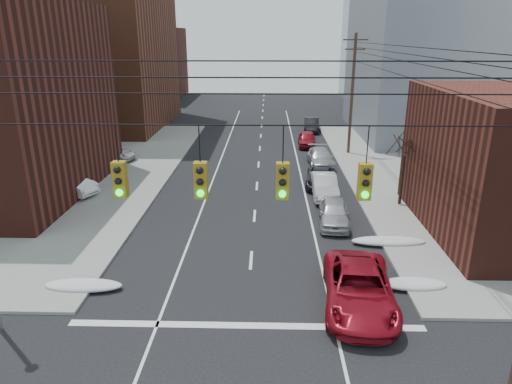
# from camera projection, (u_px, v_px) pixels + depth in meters

# --- Properties ---
(building_brick_far) EXTENTS (22.00, 18.00, 12.00)m
(building_brick_far) POSITION_uv_depth(u_px,v_px,m) (117.00, 64.00, 80.36)
(building_brick_far) COLOR #451B14
(building_brick_far) RESTS_ON ground
(building_office) EXTENTS (22.00, 20.00, 25.00)m
(building_office) POSITION_uv_depth(u_px,v_px,m) (467.00, 18.00, 48.70)
(building_office) COLOR gray
(building_office) RESTS_ON ground
(building_glass) EXTENTS (20.00, 18.00, 22.00)m
(building_glass) POSITION_uv_depth(u_px,v_px,m) (412.00, 34.00, 73.70)
(building_glass) COLOR gray
(building_glass) RESTS_ON ground
(utility_pole_far) EXTENTS (2.20, 0.28, 11.00)m
(utility_pole_far) POSITION_uv_depth(u_px,v_px,m) (352.00, 93.00, 41.78)
(utility_pole_far) COLOR #473323
(utility_pole_far) RESTS_ON ground
(traffic_signals) EXTENTS (17.00, 0.42, 2.02)m
(traffic_signals) POSITION_uv_depth(u_px,v_px,m) (241.00, 178.00, 12.22)
(traffic_signals) COLOR black
(traffic_signals) RESTS_ON ground
(bare_tree) EXTENTS (2.09, 2.20, 4.93)m
(bare_tree) POSITION_uv_depth(u_px,v_px,m) (402.00, 173.00, 29.65)
(bare_tree) COLOR black
(bare_tree) RESTS_ON ground
(snow_nw) EXTENTS (3.50, 1.08, 0.42)m
(snow_nw) POSITION_uv_depth(u_px,v_px,m) (83.00, 285.00, 20.37)
(snow_nw) COLOR silver
(snow_nw) RESTS_ON ground
(snow_ne) EXTENTS (3.00, 1.08, 0.42)m
(snow_ne) POSITION_uv_depth(u_px,v_px,m) (413.00, 284.00, 20.48)
(snow_ne) COLOR silver
(snow_ne) RESTS_ON ground
(snow_east_far) EXTENTS (4.00, 1.08, 0.42)m
(snow_east_far) POSITION_uv_depth(u_px,v_px,m) (388.00, 241.00, 24.73)
(snow_east_far) COLOR silver
(snow_east_far) RESTS_ON ground
(red_pickup) EXTENTS (3.36, 6.32, 1.69)m
(red_pickup) POSITION_uv_depth(u_px,v_px,m) (359.00, 288.00, 18.92)
(red_pickup) COLOR maroon
(red_pickup) RESTS_ON ground
(parked_car_a) EXTENTS (2.11, 4.47, 1.48)m
(parked_car_a) POSITION_uv_depth(u_px,v_px,m) (334.00, 213.00, 27.25)
(parked_car_a) COLOR #BBBAC0
(parked_car_a) RESTS_ON ground
(parked_car_b) EXTENTS (1.67, 4.70, 1.55)m
(parked_car_b) POSITION_uv_depth(u_px,v_px,m) (324.00, 186.00, 32.00)
(parked_car_b) COLOR silver
(parked_car_b) RESTS_ON ground
(parked_car_c) EXTENTS (2.71, 4.84, 1.28)m
(parked_car_c) POSITION_uv_depth(u_px,v_px,m) (321.00, 178.00, 34.25)
(parked_car_c) COLOR black
(parked_car_c) RESTS_ON ground
(parked_car_d) EXTENTS (2.13, 5.11, 1.47)m
(parked_car_d) POSITION_uv_depth(u_px,v_px,m) (321.00, 158.00, 39.44)
(parked_car_d) COLOR #AAAAAF
(parked_car_d) RESTS_ON ground
(parked_car_e) EXTENTS (1.93, 4.47, 1.50)m
(parked_car_e) POSITION_uv_depth(u_px,v_px,m) (307.00, 139.00, 46.43)
(parked_car_e) COLOR maroon
(parked_car_e) RESTS_ON ground
(parked_car_f) EXTENTS (2.05, 4.91, 1.58)m
(parked_car_f) POSITION_uv_depth(u_px,v_px,m) (311.00, 125.00, 53.67)
(parked_car_f) COLOR black
(parked_car_f) RESTS_ON ground
(lot_car_a) EXTENTS (4.94, 3.37, 1.54)m
(lot_car_a) POSITION_uv_depth(u_px,v_px,m) (66.00, 184.00, 32.02)
(lot_car_a) COLOR white
(lot_car_a) RESTS_ON sidewalk_nw
(lot_car_b) EXTENTS (5.16, 3.32, 1.32)m
(lot_car_b) POSITION_uv_depth(u_px,v_px,m) (110.00, 153.00, 40.80)
(lot_car_b) COLOR #B4B4B9
(lot_car_b) RESTS_ON sidewalk_nw
(lot_car_d) EXTENTS (4.00, 2.23, 1.29)m
(lot_car_d) POSITION_uv_depth(u_px,v_px,m) (3.00, 172.00, 35.27)
(lot_car_d) COLOR silver
(lot_car_d) RESTS_ON sidewalk_nw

